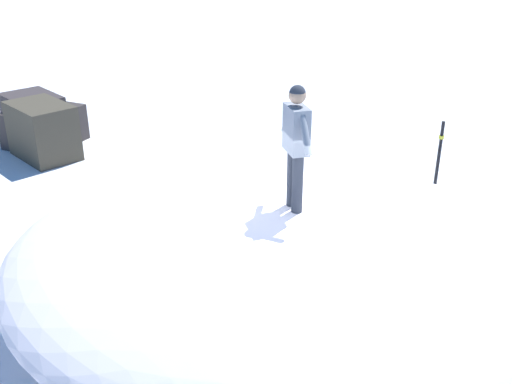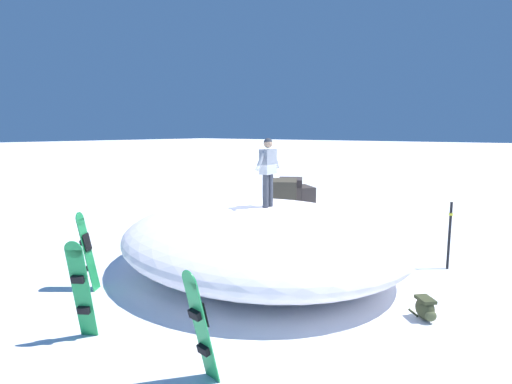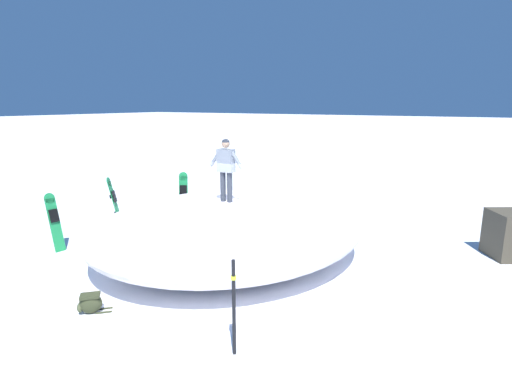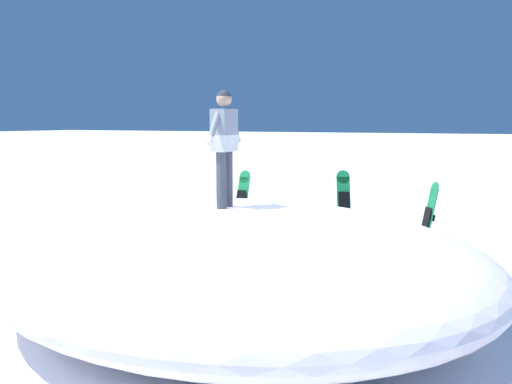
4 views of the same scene
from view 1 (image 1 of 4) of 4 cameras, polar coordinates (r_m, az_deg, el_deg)
name	(u,v)px [view 1 (image 1 of 4)]	position (r m, az deg, el deg)	size (l,w,h in m)	color
ground	(265,307)	(8.32, 0.91, -11.03)	(240.00, 240.00, 0.00)	white
snow_mound	(281,260)	(7.91, 2.48, -6.62)	(7.41, 6.43, 1.50)	white
snowboarder_standing	(296,138)	(7.25, 3.90, 5.20)	(0.98, 0.25, 1.61)	#333842
backpack_near	(26,262)	(9.62, -21.32, -6.30)	(0.54, 0.46, 0.34)	maroon
trail_marker_pole	(438,162)	(11.31, 17.17, 2.82)	(0.10, 0.10, 1.62)	black
rock_outcrop	(41,126)	(14.61, -20.08, 6.01)	(2.86, 2.00, 1.23)	#3B3431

